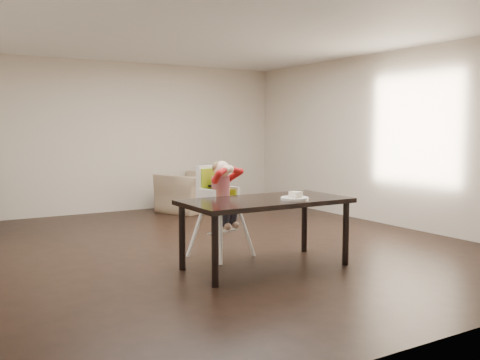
% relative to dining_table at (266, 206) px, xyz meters
% --- Properties ---
extents(ground, '(7.00, 7.00, 0.00)m').
position_rel_dining_table_xyz_m(ground, '(0.11, 1.18, -0.67)').
color(ground, black).
rests_on(ground, ground).
extents(room_walls, '(6.02, 7.02, 2.71)m').
position_rel_dining_table_xyz_m(room_walls, '(0.11, 1.18, 1.18)').
color(room_walls, beige).
rests_on(room_walls, ground).
extents(dining_table, '(1.80, 0.90, 0.75)m').
position_rel_dining_table_xyz_m(dining_table, '(0.00, 0.00, 0.00)').
color(dining_table, black).
rests_on(dining_table, ground).
extents(high_chair, '(0.58, 0.58, 1.13)m').
position_rel_dining_table_xyz_m(high_chair, '(-0.18, 0.71, 0.13)').
color(high_chair, white).
rests_on(high_chair, ground).
extents(plate, '(0.32, 0.32, 0.09)m').
position_rel_dining_table_xyz_m(plate, '(0.23, -0.22, 0.11)').
color(plate, white).
rests_on(plate, dining_table).
extents(armchair, '(1.27, 1.10, 0.93)m').
position_rel_dining_table_xyz_m(armchair, '(1.05, 3.98, -0.20)').
color(armchair, '#967D5F').
rests_on(armchair, ground).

